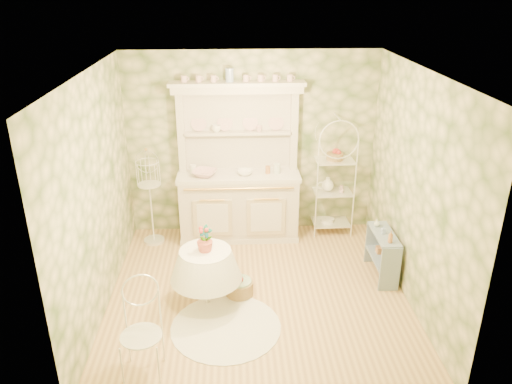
{
  "coord_description": "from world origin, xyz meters",
  "views": [
    {
      "loc": [
        -0.28,
        -5.16,
        3.57
      ],
      "look_at": [
        0.0,
        0.5,
        1.15
      ],
      "focal_mm": 35.0,
      "sensor_mm": 36.0,
      "label": 1
    }
  ],
  "objects_px": {
    "round_table": "(206,279)",
    "birdcage_stand": "(150,196)",
    "bakers_rack": "(334,172)",
    "side_shelf": "(382,256)",
    "floor_basket": "(239,287)",
    "cafe_chair": "(141,335)",
    "kitchen_dresser": "(238,164)"
  },
  "relations": [
    {
      "from": "side_shelf",
      "to": "birdcage_stand",
      "type": "height_order",
      "value": "birdcage_stand"
    },
    {
      "from": "bakers_rack",
      "to": "round_table",
      "type": "distance_m",
      "value": 2.61
    },
    {
      "from": "side_shelf",
      "to": "floor_basket",
      "type": "bearing_deg",
      "value": -164.49
    },
    {
      "from": "round_table",
      "to": "birdcage_stand",
      "type": "distance_m",
      "value": 1.82
    },
    {
      "from": "cafe_chair",
      "to": "birdcage_stand",
      "type": "relative_size",
      "value": 0.62
    },
    {
      "from": "bakers_rack",
      "to": "floor_basket",
      "type": "bearing_deg",
      "value": -132.66
    },
    {
      "from": "bakers_rack",
      "to": "floor_basket",
      "type": "distance_m",
      "value": 2.33
    },
    {
      "from": "round_table",
      "to": "floor_basket",
      "type": "bearing_deg",
      "value": 21.64
    },
    {
      "from": "side_shelf",
      "to": "round_table",
      "type": "distance_m",
      "value": 2.29
    },
    {
      "from": "side_shelf",
      "to": "floor_basket",
      "type": "distance_m",
      "value": 1.89
    },
    {
      "from": "round_table",
      "to": "cafe_chair",
      "type": "bearing_deg",
      "value": -116.62
    },
    {
      "from": "cafe_chair",
      "to": "birdcage_stand",
      "type": "distance_m",
      "value": 2.72
    },
    {
      "from": "round_table",
      "to": "floor_basket",
      "type": "distance_m",
      "value": 0.47
    },
    {
      "from": "bakers_rack",
      "to": "round_table",
      "type": "relative_size",
      "value": 2.9
    },
    {
      "from": "kitchen_dresser",
      "to": "cafe_chair",
      "type": "bearing_deg",
      "value": -109.3
    },
    {
      "from": "kitchen_dresser",
      "to": "cafe_chair",
      "type": "distance_m",
      "value": 3.05
    },
    {
      "from": "side_shelf",
      "to": "birdcage_stand",
      "type": "relative_size",
      "value": 0.44
    },
    {
      "from": "bakers_rack",
      "to": "birdcage_stand",
      "type": "relative_size",
      "value": 1.31
    },
    {
      "from": "bakers_rack",
      "to": "side_shelf",
      "type": "distance_m",
      "value": 1.51
    },
    {
      "from": "side_shelf",
      "to": "cafe_chair",
      "type": "bearing_deg",
      "value": -144.8
    },
    {
      "from": "cafe_chair",
      "to": "side_shelf",
      "type": "bearing_deg",
      "value": 16.72
    },
    {
      "from": "side_shelf",
      "to": "round_table",
      "type": "height_order",
      "value": "round_table"
    },
    {
      "from": "side_shelf",
      "to": "birdcage_stand",
      "type": "xyz_separation_m",
      "value": [
        -3.08,
        1.06,
        0.46
      ]
    },
    {
      "from": "floor_basket",
      "to": "round_table",
      "type": "bearing_deg",
      "value": -158.36
    },
    {
      "from": "birdcage_stand",
      "to": "floor_basket",
      "type": "height_order",
      "value": "birdcage_stand"
    },
    {
      "from": "bakers_rack",
      "to": "floor_basket",
      "type": "height_order",
      "value": "bakers_rack"
    },
    {
      "from": "kitchen_dresser",
      "to": "bakers_rack",
      "type": "height_order",
      "value": "kitchen_dresser"
    },
    {
      "from": "bakers_rack",
      "to": "cafe_chair",
      "type": "height_order",
      "value": "bakers_rack"
    },
    {
      "from": "side_shelf",
      "to": "kitchen_dresser",
      "type": "bearing_deg",
      "value": 152.07
    },
    {
      "from": "kitchen_dresser",
      "to": "cafe_chair",
      "type": "height_order",
      "value": "kitchen_dresser"
    },
    {
      "from": "birdcage_stand",
      "to": "floor_basket",
      "type": "distance_m",
      "value": 1.97
    },
    {
      "from": "side_shelf",
      "to": "cafe_chair",
      "type": "distance_m",
      "value": 3.25
    }
  ]
}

